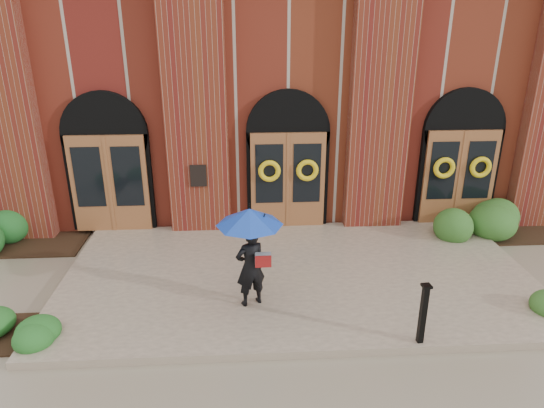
{
  "coord_description": "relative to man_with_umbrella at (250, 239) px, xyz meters",
  "views": [
    {
      "loc": [
        -1.11,
        -9.04,
        5.34
      ],
      "look_at": [
        -0.51,
        1.0,
        1.43
      ],
      "focal_mm": 32.0,
      "sensor_mm": 36.0,
      "label": 1
    }
  ],
  "objects": [
    {
      "name": "man_with_umbrella",
      "position": [
        0.0,
        0.0,
        0.0
      ],
      "size": [
        1.61,
        1.61,
        1.97
      ],
      "rotation": [
        0.0,
        0.0,
        3.53
      ],
      "color": "black",
      "rests_on": "landing"
    },
    {
      "name": "hedge_wall_left",
      "position": [
        -5.86,
        3.19,
        -1.13
      ],
      "size": [
        3.13,
        1.25,
        0.8
      ],
      "primitive_type": "ellipsoid",
      "color": "#1B531E",
      "rests_on": "ground"
    },
    {
      "name": "hedge_front_left",
      "position": [
        -4.07,
        -0.54,
        -1.31
      ],
      "size": [
        1.26,
        1.08,
        0.45
      ],
      "primitive_type": "ellipsoid",
      "color": "#20581E",
      "rests_on": "ground"
    },
    {
      "name": "hedge_wall_right",
      "position": [
        6.23,
        3.19,
        -1.11
      ],
      "size": [
        3.28,
        1.31,
        0.84
      ],
      "primitive_type": "ellipsoid",
      "color": "#2D5A1F",
      "rests_on": "ground"
    },
    {
      "name": "metal_post",
      "position": [
        2.84,
        -1.36,
        -0.8
      ],
      "size": [
        0.16,
        0.16,
        1.11
      ],
      "rotation": [
        0.0,
        0.0,
        0.1
      ],
      "color": "black",
      "rests_on": "landing"
    },
    {
      "name": "ground",
      "position": [
        1.03,
        0.99,
        -1.53
      ],
      "size": [
        90.0,
        90.0,
        0.0
      ],
      "primitive_type": "plane",
      "color": "gray",
      "rests_on": "ground"
    },
    {
      "name": "landing",
      "position": [
        1.03,
        1.14,
        -1.46
      ],
      "size": [
        10.0,
        5.3,
        0.15
      ],
      "primitive_type": "cube",
      "color": "tan",
      "rests_on": "ground"
    },
    {
      "name": "church_building",
      "position": [
        1.03,
        9.77,
        1.97
      ],
      "size": [
        16.2,
        12.53,
        7.0
      ],
      "color": "maroon",
      "rests_on": "ground"
    }
  ]
}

